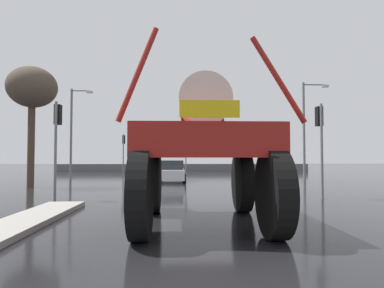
# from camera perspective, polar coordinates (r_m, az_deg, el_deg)

# --- Properties ---
(ground_plane) EXTENTS (120.00, 120.00, 0.00)m
(ground_plane) POSITION_cam_1_polar(r_m,az_deg,el_deg) (20.01, -0.45, -7.36)
(ground_plane) COLOR black
(median_island) EXTENTS (1.28, 8.33, 0.15)m
(median_island) POSITION_cam_1_polar(r_m,az_deg,el_deg) (9.06, -29.79, -12.86)
(median_island) COLOR #9E9B93
(median_island) RESTS_ON ground
(oversize_sprayer) EXTENTS (4.11, 5.49, 4.56)m
(oversize_sprayer) POSITION_cam_1_polar(r_m,az_deg,el_deg) (8.75, 1.82, -1.07)
(oversize_sprayer) COLOR black
(oversize_sprayer) RESTS_ON ground
(sedan_ahead) EXTENTS (1.88, 4.10, 1.52)m
(sedan_ahead) POSITION_cam_1_polar(r_m,az_deg,el_deg) (23.39, -3.48, -4.86)
(sedan_ahead) COLOR silver
(sedan_ahead) RESTS_ON ground
(traffic_signal_near_left) EXTENTS (0.24, 0.54, 4.07)m
(traffic_signal_near_left) POSITION_cam_1_polar(r_m,az_deg,el_deg) (14.60, -22.63, 2.56)
(traffic_signal_near_left) COLOR slate
(traffic_signal_near_left) RESTS_ON ground
(traffic_signal_near_right) EXTENTS (0.24, 0.54, 4.05)m
(traffic_signal_near_right) POSITION_cam_1_polar(r_m,az_deg,el_deg) (14.98, 21.58, 2.38)
(traffic_signal_near_right) COLOR slate
(traffic_signal_near_right) RESTS_ON ground
(traffic_signal_far_left) EXTENTS (0.24, 0.55, 3.52)m
(traffic_signal_far_left) POSITION_cam_1_polar(r_m,az_deg,el_deg) (32.20, -1.10, -0.84)
(traffic_signal_far_left) COLOR slate
(traffic_signal_far_left) RESTS_ON ground
(traffic_signal_far_right) EXTENTS (0.24, 0.55, 3.99)m
(traffic_signal_far_right) POSITION_cam_1_polar(r_m,az_deg,el_deg) (32.65, -11.94, -0.20)
(traffic_signal_far_right) COLOR slate
(traffic_signal_far_right) RESTS_ON ground
(streetlight_far_left) EXTENTS (1.76, 0.24, 7.22)m
(streetlight_far_left) POSITION_cam_1_polar(r_m,az_deg,el_deg) (27.53, -20.21, 2.59)
(streetlight_far_left) COLOR slate
(streetlight_far_left) RESTS_ON ground
(streetlight_far_right) EXTENTS (1.99, 0.24, 7.28)m
(streetlight_far_right) POSITION_cam_1_polar(r_m,az_deg,el_deg) (25.38, 19.43, 3.11)
(streetlight_far_right) COLOR slate
(streetlight_far_right) RESTS_ON ground
(bare_tree_left) EXTENTS (2.82, 2.82, 7.08)m
(bare_tree_left) POSITION_cam_1_polar(r_m,az_deg,el_deg) (21.47, -26.31, 8.63)
(bare_tree_left) COLOR #473828
(bare_tree_left) RESTS_ON ground
(roadside_barrier) EXTENTS (29.96, 0.24, 0.90)m
(roadside_barrier) POSITION_cam_1_polar(r_m,az_deg,el_deg) (38.74, -1.38, -4.20)
(roadside_barrier) COLOR #59595B
(roadside_barrier) RESTS_ON ground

